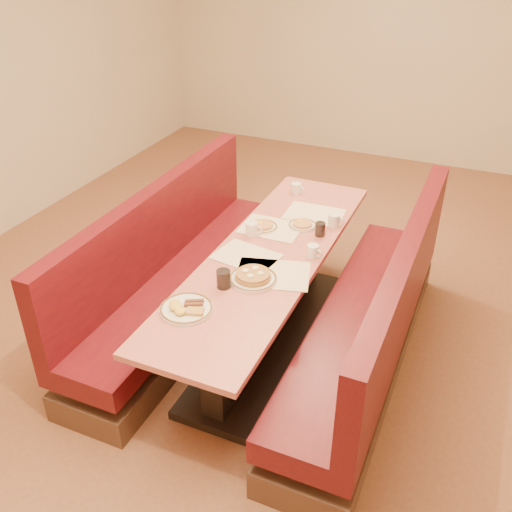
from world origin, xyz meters
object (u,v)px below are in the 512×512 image
at_px(booth_right, 371,327).
at_px(coffee_mug_a, 313,251).
at_px(eggs_plate, 186,308).
at_px(soda_tumbler_mid, 320,229).
at_px(booth_left, 177,278).
at_px(coffee_mug_d, 297,188).
at_px(coffee_mug_c, 334,220).
at_px(pancake_plate, 253,277).
at_px(soda_tumbler_near, 223,279).
at_px(diner_table, 268,300).
at_px(coffee_mug_b, 252,229).

relative_size(booth_right, coffee_mug_a, 22.81).
bearing_deg(eggs_plate, soda_tumbler_mid, 69.85).
bearing_deg(coffee_mug_a, booth_left, -156.67).
bearing_deg(soda_tumbler_mid, coffee_mug_d, 123.69).
relative_size(booth_left, coffee_mug_c, 20.41).
distance_m(pancake_plate, soda_tumbler_near, 0.19).
distance_m(diner_table, coffee_mug_b, 0.51).
height_order(coffee_mug_a, coffee_mug_c, coffee_mug_c).
bearing_deg(coffee_mug_a, coffee_mug_c, 108.65).
relative_size(booth_right, coffee_mug_c, 20.41).
bearing_deg(coffee_mug_a, diner_table, -145.38).
height_order(booth_left, coffee_mug_d, booth_left).
height_order(coffee_mug_b, coffee_mug_d, coffee_mug_b).
relative_size(diner_table, coffee_mug_b, 20.10).
bearing_deg(soda_tumbler_mid, coffee_mug_c, 73.67).
xyz_separation_m(diner_table, coffee_mug_d, (-0.16, 0.96, 0.42)).
bearing_deg(coffee_mug_d, eggs_plate, -80.86).
relative_size(pancake_plate, soda_tumbler_near, 2.56).
distance_m(coffee_mug_c, soda_tumbler_mid, 0.18).
distance_m(coffee_mug_c, soda_tumbler_near, 1.09).
relative_size(pancake_plate, eggs_plate, 0.97).
relative_size(diner_table, soda_tumbler_near, 21.54).
bearing_deg(soda_tumbler_mid, booth_right, -36.73).
bearing_deg(booth_right, coffee_mug_a, 170.06).
height_order(diner_table, coffee_mug_c, coffee_mug_c).
distance_m(coffee_mug_b, coffee_mug_d, 0.77).
height_order(booth_left, booth_right, same).
relative_size(coffee_mug_a, soda_tumbler_mid, 1.11).
relative_size(booth_left, soda_tumbler_mid, 25.36).
xyz_separation_m(coffee_mug_b, soda_tumbler_mid, (0.44, 0.18, 0.00)).
height_order(coffee_mug_b, coffee_mug_c, coffee_mug_b).
distance_m(coffee_mug_b, coffee_mug_c, 0.60).
xyz_separation_m(coffee_mug_a, coffee_mug_c, (0.00, 0.47, 0.00)).
bearing_deg(coffee_mug_c, pancake_plate, -102.78).
bearing_deg(coffee_mug_b, eggs_plate, -89.37).
xyz_separation_m(coffee_mug_a, coffee_mug_d, (-0.44, 0.88, 0.00)).
bearing_deg(diner_table, eggs_plate, -103.77).
xyz_separation_m(diner_table, coffee_mug_a, (0.28, 0.08, 0.42)).
height_order(pancake_plate, eggs_plate, pancake_plate).
distance_m(booth_right, coffee_mug_b, 1.05).
bearing_deg(coffee_mug_c, diner_table, -114.37).
distance_m(booth_right, coffee_mug_d, 1.38).
height_order(booth_right, eggs_plate, booth_right).
bearing_deg(coffee_mug_d, diner_table, -70.42).
distance_m(coffee_mug_a, soda_tumbler_near, 0.67).
distance_m(booth_left, soda_tumbler_near, 0.91).
height_order(diner_table, pancake_plate, pancake_plate).
distance_m(coffee_mug_d, soda_tumbler_near, 1.43).
height_order(booth_left, eggs_plate, booth_left).
xyz_separation_m(coffee_mug_c, soda_tumbler_mid, (-0.05, -0.17, 0.00)).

